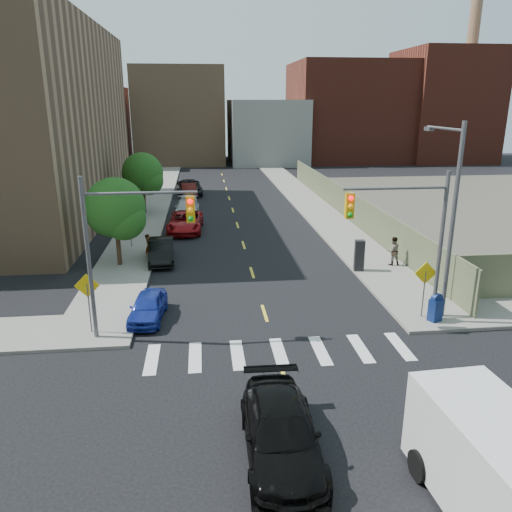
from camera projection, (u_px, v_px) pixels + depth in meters
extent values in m
plane|color=black|center=(295.00, 411.00, 16.45)|extent=(160.00, 160.00, 0.00)
cube|color=gray|center=(157.00, 193.00, 55.03)|extent=(3.50, 73.00, 0.15)
cube|color=gray|center=(296.00, 191.00, 56.63)|extent=(3.50, 73.00, 0.15)
cube|color=#6E6E4D|center=(345.00, 203.00, 43.66)|extent=(0.12, 44.00, 2.50)
cube|color=#592319|center=(78.00, 126.00, 78.85)|extent=(14.00, 18.00, 12.00)
cube|color=#8C6B4C|center=(180.00, 116.00, 81.96)|extent=(14.00, 16.00, 15.00)
cube|color=gray|center=(266.00, 132.00, 82.25)|extent=(12.00, 16.00, 10.00)
cube|color=#592319|center=(346.00, 112.00, 84.70)|extent=(18.00, 18.00, 16.00)
cube|color=#592319|center=(442.00, 106.00, 84.16)|extent=(14.00, 16.00, 18.00)
cylinder|color=#8C6B4C|center=(468.00, 75.00, 83.09)|extent=(1.80, 1.80, 28.00)
cylinder|color=#59595E|center=(89.00, 262.00, 20.34)|extent=(0.18, 0.18, 7.00)
cylinder|color=#59595E|center=(140.00, 193.00, 19.74)|extent=(4.50, 0.12, 0.12)
cube|color=#E5A50C|center=(191.00, 209.00, 20.15)|extent=(0.35, 0.30, 1.05)
cylinder|color=#59595E|center=(440.00, 251.00, 21.89)|extent=(0.18, 0.18, 7.00)
cylinder|color=#59595E|center=(396.00, 188.00, 20.82)|extent=(4.50, 0.12, 0.12)
cube|color=#E5A50C|center=(349.00, 206.00, 20.83)|extent=(0.35, 0.30, 1.05)
cylinder|color=#59595E|center=(452.00, 225.00, 22.14)|extent=(0.20, 0.20, 9.00)
cylinder|color=#59595E|center=(445.00, 128.00, 22.53)|extent=(0.12, 3.50, 0.12)
cube|color=#59595E|center=(429.00, 129.00, 24.08)|extent=(0.25, 0.60, 0.18)
cylinder|color=#59595E|center=(90.00, 310.00, 21.46)|extent=(0.06, 0.06, 2.40)
cube|color=yellow|center=(87.00, 286.00, 21.14)|extent=(1.06, 0.04, 1.06)
cylinder|color=#59595E|center=(423.00, 296.00, 23.01)|extent=(0.06, 0.06, 2.40)
cube|color=yellow|center=(426.00, 273.00, 22.69)|extent=(1.06, 0.04, 1.06)
cylinder|color=#59595E|center=(131.00, 232.00, 34.28)|extent=(0.06, 0.06, 2.40)
cube|color=yellow|center=(129.00, 216.00, 33.95)|extent=(1.06, 0.04, 1.06)
cylinder|color=#332114|center=(119.00, 246.00, 30.42)|extent=(0.28, 0.28, 2.64)
sphere|color=#234914|center=(115.00, 207.00, 29.71)|extent=(3.60, 3.60, 3.60)
sphere|color=#234914|center=(124.00, 218.00, 29.66)|extent=(2.64, 2.64, 2.64)
sphere|color=#234914|center=(110.00, 213.00, 30.18)|extent=(2.88, 2.88, 2.88)
cylinder|color=#332114|center=(144.00, 200.00, 44.66)|extent=(0.28, 0.28, 2.64)
sphere|color=#234914|center=(142.00, 173.00, 43.95)|extent=(3.60, 3.60, 3.60)
sphere|color=#234914|center=(148.00, 180.00, 43.90)|extent=(2.64, 2.64, 2.64)
sphere|color=#234914|center=(139.00, 177.00, 44.42)|extent=(2.88, 2.88, 2.88)
imported|color=#1C2F9B|center=(148.00, 307.00, 23.22)|extent=(1.81, 3.79, 1.25)
imported|color=black|center=(161.00, 251.00, 31.57)|extent=(1.81, 4.52, 1.46)
imported|color=maroon|center=(185.00, 222.00, 38.93)|extent=(2.87, 5.70, 1.55)
imported|color=#AFB2B7|center=(187.00, 208.00, 44.00)|extent=(2.22, 5.20, 1.49)
imported|color=silver|center=(188.00, 202.00, 46.71)|extent=(1.90, 4.27, 1.43)
imported|color=#43110D|center=(189.00, 190.00, 52.94)|extent=(1.84, 4.52, 1.46)
imported|color=black|center=(189.00, 187.00, 54.47)|extent=(3.07, 5.84, 1.57)
imported|color=black|center=(281.00, 432.00, 14.20)|extent=(2.20, 5.25, 1.51)
cube|color=white|center=(507.00, 481.00, 11.47)|extent=(2.59, 6.00, 2.49)
cube|color=black|center=(456.00, 411.00, 13.50)|extent=(2.17, 1.47, 1.02)
cylinder|color=black|center=(420.00, 466.00, 13.41)|extent=(0.36, 0.88, 0.86)
cylinder|color=black|center=(493.00, 457.00, 13.75)|extent=(0.36, 0.88, 0.86)
cube|color=navy|center=(435.00, 310.00, 22.73)|extent=(0.67, 0.61, 1.05)
cylinder|color=navy|center=(437.00, 299.00, 22.57)|extent=(0.60, 0.45, 0.54)
cube|color=black|center=(359.00, 255.00, 29.42)|extent=(0.60, 0.52, 1.85)
imported|color=gray|center=(149.00, 247.00, 31.61)|extent=(0.43, 0.62, 1.62)
imported|color=gray|center=(393.00, 251.00, 30.45)|extent=(0.90, 0.72, 1.76)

